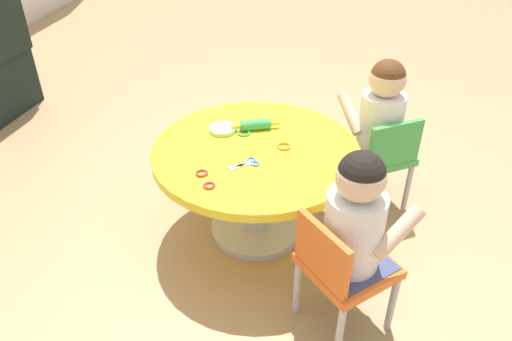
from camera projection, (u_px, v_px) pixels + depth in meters
ground_plane at (256, 229)px, 2.45m from camera, size 10.00×10.00×0.00m
craft_table at (256, 168)px, 2.25m from camera, size 0.92×0.92×0.47m
child_chair_left at (341, 267)px, 1.82m from camera, size 0.42×0.42×0.54m
seated_child_left at (356, 216)px, 1.71m from camera, size 0.43×0.43×0.51m
child_chair_right at (380, 156)px, 2.44m from camera, size 0.42×0.42×0.54m
seated_child_right at (382, 111)px, 2.35m from camera, size 0.44×0.41×0.51m
rolling_pin at (256, 125)px, 2.31m from camera, size 0.11×0.22×0.05m
craft_scissors at (248, 164)px, 2.08m from camera, size 0.13×0.13×0.01m
playdough_blob_0 at (223, 129)px, 2.31m from camera, size 0.13×0.13×0.02m
cookie_cutter_0 at (209, 185)px, 1.95m from camera, size 0.05×0.05×0.01m
cookie_cutter_1 at (244, 133)px, 2.29m from camera, size 0.06×0.06×0.01m
cookie_cutter_2 at (202, 173)px, 2.02m from camera, size 0.05×0.05×0.01m
cookie_cutter_3 at (284, 146)px, 2.19m from camera, size 0.06×0.06×0.01m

